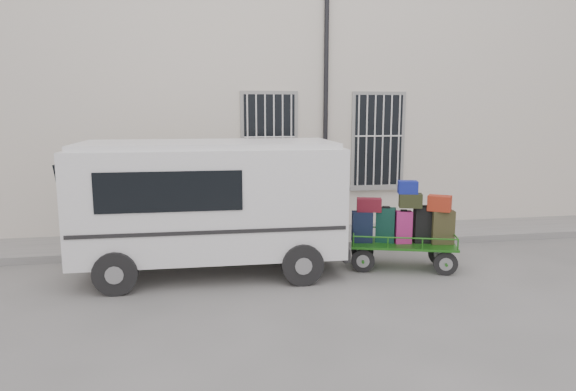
% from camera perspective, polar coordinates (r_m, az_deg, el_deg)
% --- Properties ---
extents(ground, '(80.00, 80.00, 0.00)m').
position_cam_1_polar(ground, '(9.81, 2.83, -8.30)').
color(ground, '#61605C').
rests_on(ground, ground).
extents(building, '(24.00, 5.15, 6.00)m').
position_cam_1_polar(building, '(14.74, -1.95, 9.53)').
color(building, beige).
rests_on(building, ground).
extents(sidewalk, '(24.00, 1.70, 0.15)m').
position_cam_1_polar(sidewalk, '(11.86, 0.43, -4.75)').
color(sidewalk, slate).
rests_on(sidewalk, ground).
extents(luggage_cart, '(2.31, 1.42, 1.69)m').
position_cam_1_polar(luggage_cart, '(9.96, 12.84, -3.47)').
color(luggage_cart, black).
rests_on(luggage_cart, ground).
extents(van, '(4.89, 2.29, 2.43)m').
position_cam_1_polar(van, '(9.51, -8.74, -0.31)').
color(van, silver).
rests_on(van, ground).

